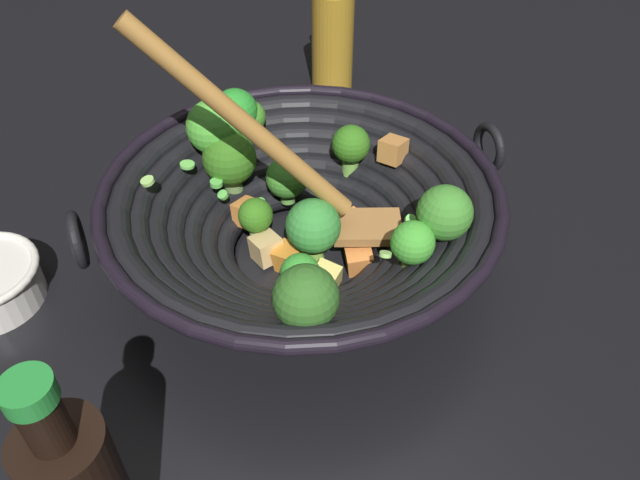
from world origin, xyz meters
name	(u,v)px	position (x,y,z in m)	size (l,w,h in m)	color
ground_plane	(303,261)	(0.00, 0.00, 0.00)	(4.00, 4.00, 0.00)	black
wok	(301,211)	(0.00, 0.00, 0.07)	(0.43, 0.40, 0.28)	black
cooking_oil_bottle	(333,37)	(0.23, 0.30, 0.08)	(0.06, 0.06, 0.19)	#AD7F23
garlic_bulb	(215,115)	(0.03, 0.29, 0.02)	(0.05, 0.05, 0.05)	silver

